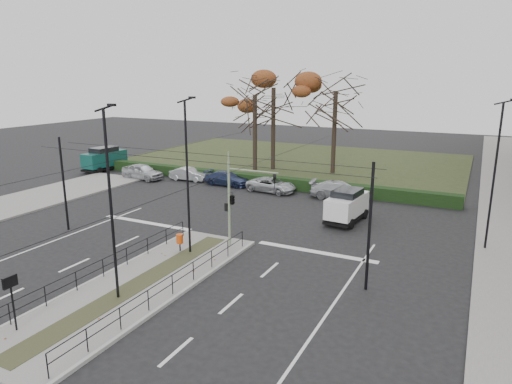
% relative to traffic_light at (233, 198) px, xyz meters
% --- Properties ---
extents(ground, '(140.00, 140.00, 0.00)m').
position_rel_traffic_light_xyz_m(ground, '(-1.55, -3.92, -2.97)').
color(ground, black).
rests_on(ground, ground).
extents(median_island, '(4.40, 15.00, 0.14)m').
position_rel_traffic_light_xyz_m(median_island, '(-1.55, -6.42, -2.90)').
color(median_island, slate).
rests_on(median_island, ground).
extents(park, '(38.00, 26.00, 0.10)m').
position_rel_traffic_light_xyz_m(park, '(-7.55, 28.08, -2.92)').
color(park, '#253118').
rests_on(park, ground).
extents(hedge, '(38.00, 1.00, 1.00)m').
position_rel_traffic_light_xyz_m(hedge, '(-7.55, 14.68, -2.47)').
color(hedge, black).
rests_on(hedge, ground).
extents(median_railing, '(4.14, 13.24, 0.92)m').
position_rel_traffic_light_xyz_m(median_railing, '(-1.55, -6.52, -1.99)').
color(median_railing, black).
rests_on(median_railing, median_island).
extents(catenary, '(20.00, 34.00, 6.00)m').
position_rel_traffic_light_xyz_m(catenary, '(-1.55, -2.31, 0.45)').
color(catenary, black).
rests_on(catenary, ground).
extents(traffic_light, '(3.30, 1.89, 4.86)m').
position_rel_traffic_light_xyz_m(traffic_light, '(0.00, 0.00, 0.00)').
color(traffic_light, gray).
rests_on(traffic_light, median_island).
extents(litter_bin, '(0.38, 0.38, 0.97)m').
position_rel_traffic_light_xyz_m(litter_bin, '(-2.29, -2.06, -2.14)').
color(litter_bin, black).
rests_on(litter_bin, median_island).
extents(info_panel, '(0.13, 0.58, 2.22)m').
position_rel_traffic_light_xyz_m(info_panel, '(-3.06, -11.63, -1.08)').
color(info_panel, black).
rests_on(info_panel, median_island).
extents(streetlamp_median_near, '(0.70, 0.14, 8.39)m').
position_rel_traffic_light_xyz_m(streetlamp_median_near, '(-1.44, -7.86, 1.44)').
color(streetlamp_median_near, black).
rests_on(streetlamp_median_near, median_island).
extents(streetlamp_median_far, '(0.71, 0.14, 8.46)m').
position_rel_traffic_light_xyz_m(streetlamp_median_far, '(-1.67, -1.96, 1.47)').
color(streetlamp_median_far, black).
rests_on(streetlamp_median_far, median_island).
extents(streetlamp_sidewalk, '(0.70, 0.14, 8.33)m').
position_rel_traffic_light_xyz_m(streetlamp_sidewalk, '(12.97, 6.02, 1.40)').
color(streetlamp_sidewalk, black).
rests_on(streetlamp_sidewalk, sidewalk_east).
extents(parked_car_first, '(4.50, 2.11, 1.49)m').
position_rel_traffic_light_xyz_m(parked_car_first, '(-16.83, 12.14, -2.23)').
color(parked_car_first, '#A9ADB1').
rests_on(parked_car_first, ground).
extents(parked_car_second, '(3.77, 1.56, 1.22)m').
position_rel_traffic_light_xyz_m(parked_car_second, '(-12.51, 13.65, -2.36)').
color(parked_car_second, '#A9ADB1').
rests_on(parked_car_second, ground).
extents(parked_car_third, '(4.32, 1.80, 1.25)m').
position_rel_traffic_light_xyz_m(parked_car_third, '(-8.22, 13.52, -2.35)').
color(parked_car_third, '#202A4B').
rests_on(parked_car_third, ground).
extents(parked_car_fourth, '(4.53, 2.40, 1.21)m').
position_rel_traffic_light_xyz_m(parked_car_fourth, '(-3.59, 13.05, -2.36)').
color(parked_car_fourth, '#A9ADB1').
rests_on(parked_car_fourth, ground).
extents(white_van, '(2.24, 4.27, 2.25)m').
position_rel_traffic_light_xyz_m(white_van, '(4.44, 7.76, -1.79)').
color(white_van, silver).
rests_on(white_van, ground).
extents(green_van, '(2.18, 4.98, 2.47)m').
position_rel_traffic_light_xyz_m(green_van, '(-23.26, 13.80, -1.69)').
color(green_van, '#0E3E38').
rests_on(green_van, ground).
extents(rust_tree, '(9.38, 9.38, 11.09)m').
position_rel_traffic_light_xyz_m(rust_tree, '(-7.45, 21.90, 5.56)').
color(rust_tree, black).
rests_on(rust_tree, park).
extents(bare_tree_center, '(7.29, 7.29, 10.85)m').
position_rel_traffic_light_xyz_m(bare_tree_center, '(-1.17, 22.79, 4.70)').
color(bare_tree_center, black).
rests_on(bare_tree_center, park).
extents(bare_tree_near, '(6.40, 6.40, 10.34)m').
position_rel_traffic_light_xyz_m(bare_tree_near, '(-8.62, 19.96, 4.34)').
color(bare_tree_near, black).
rests_on(bare_tree_near, park).
extents(parked_car_fifth, '(4.99, 2.44, 1.40)m').
position_rel_traffic_light_xyz_m(parked_car_fifth, '(2.33, 13.45, -2.27)').
color(parked_car_fifth, '#A9ADB1').
rests_on(parked_car_fifth, ground).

